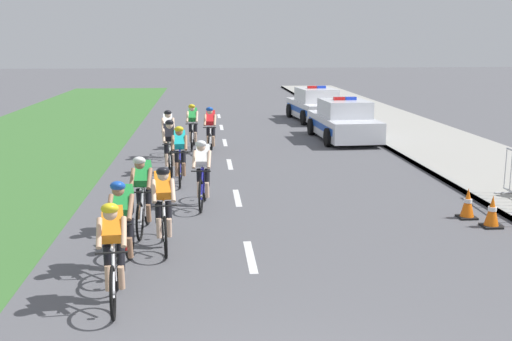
{
  "coord_description": "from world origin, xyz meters",
  "views": [
    {
      "loc": [
        -0.75,
        -4.62,
        3.57
      ],
      "look_at": [
        0.25,
        7.09,
        1.1
      ],
      "focal_mm": 43.2,
      "sensor_mm": 36.0,
      "label": 1
    }
  ],
  "objects_px": {
    "cyclist_ninth": "(193,125)",
    "police_car_second": "(316,106)",
    "police_car_nearest": "(344,122)",
    "cyclist_fourth": "(143,192)",
    "cyclist_seventh": "(170,145)",
    "cyclist_second": "(123,223)",
    "cyclist_sixth": "(180,154)",
    "traffic_cone_mid": "(468,204)",
    "cyclist_lead": "(113,250)",
    "cyclist_fifth": "(203,172)",
    "traffic_cone_near": "(492,212)",
    "cyclist_tenth": "(210,129)",
    "cyclist_eighth": "(168,133)",
    "cyclist_third": "(163,206)"
  },
  "relations": [
    {
      "from": "cyclist_seventh",
      "to": "cyclist_tenth",
      "type": "bearing_deg",
      "value": 69.97
    },
    {
      "from": "cyclist_tenth",
      "to": "cyclist_fourth",
      "type": "bearing_deg",
      "value": -99.24
    },
    {
      "from": "cyclist_fourth",
      "to": "cyclist_seventh",
      "type": "relative_size",
      "value": 1.0
    },
    {
      "from": "cyclist_fourth",
      "to": "cyclist_ninth",
      "type": "distance_m",
      "value": 9.46
    },
    {
      "from": "cyclist_third",
      "to": "cyclist_fourth",
      "type": "bearing_deg",
      "value": 114.21
    },
    {
      "from": "cyclist_fourth",
      "to": "cyclist_second",
      "type": "bearing_deg",
      "value": -93.54
    },
    {
      "from": "cyclist_second",
      "to": "cyclist_fifth",
      "type": "height_order",
      "value": "same"
    },
    {
      "from": "cyclist_ninth",
      "to": "traffic_cone_near",
      "type": "relative_size",
      "value": 2.69
    },
    {
      "from": "cyclist_fourth",
      "to": "cyclist_eighth",
      "type": "height_order",
      "value": "same"
    },
    {
      "from": "cyclist_third",
      "to": "cyclist_fifth",
      "type": "distance_m",
      "value": 2.85
    },
    {
      "from": "cyclist_ninth",
      "to": "cyclist_fifth",
      "type": "bearing_deg",
      "value": -87.53
    },
    {
      "from": "cyclist_third",
      "to": "cyclist_ninth",
      "type": "bearing_deg",
      "value": 88.09
    },
    {
      "from": "cyclist_fifth",
      "to": "cyclist_fourth",
      "type": "bearing_deg",
      "value": -122.38
    },
    {
      "from": "traffic_cone_mid",
      "to": "cyclist_lead",
      "type": "bearing_deg",
      "value": -150.95
    },
    {
      "from": "police_car_nearest",
      "to": "cyclist_second",
      "type": "bearing_deg",
      "value": -116.74
    },
    {
      "from": "police_car_nearest",
      "to": "cyclist_sixth",
      "type": "bearing_deg",
      "value": -130.59
    },
    {
      "from": "cyclist_sixth",
      "to": "police_car_nearest",
      "type": "xyz_separation_m",
      "value": [
        5.74,
        6.7,
        -0.11
      ]
    },
    {
      "from": "cyclist_sixth",
      "to": "traffic_cone_mid",
      "type": "xyz_separation_m",
      "value": [
        5.99,
        -3.62,
        -0.48
      ]
    },
    {
      "from": "cyclist_fifth",
      "to": "traffic_cone_near",
      "type": "bearing_deg",
      "value": -19.6
    },
    {
      "from": "cyclist_second",
      "to": "cyclist_fourth",
      "type": "bearing_deg",
      "value": 86.46
    },
    {
      "from": "police_car_nearest",
      "to": "traffic_cone_mid",
      "type": "relative_size",
      "value": 6.98
    },
    {
      "from": "cyclist_lead",
      "to": "cyclist_ninth",
      "type": "distance_m",
      "value": 12.73
    },
    {
      "from": "cyclist_lead",
      "to": "cyclist_seventh",
      "type": "xyz_separation_m",
      "value": [
        0.32,
        8.59,
        0.0
      ]
    },
    {
      "from": "cyclist_second",
      "to": "cyclist_tenth",
      "type": "height_order",
      "value": "same"
    },
    {
      "from": "cyclist_ninth",
      "to": "police_car_second",
      "type": "relative_size",
      "value": 0.38
    },
    {
      "from": "cyclist_second",
      "to": "police_car_nearest",
      "type": "bearing_deg",
      "value": 63.26
    },
    {
      "from": "cyclist_lead",
      "to": "cyclist_third",
      "type": "xyz_separation_m",
      "value": [
        0.54,
        2.28,
        0.0
      ]
    },
    {
      "from": "police_car_second",
      "to": "cyclist_fourth",
      "type": "bearing_deg",
      "value": -110.96
    },
    {
      "from": "cyclist_third",
      "to": "police_car_second",
      "type": "distance_m",
      "value": 18.37
    },
    {
      "from": "traffic_cone_near",
      "to": "police_car_nearest",
      "type": "bearing_deg",
      "value": 92.43
    },
    {
      "from": "cyclist_ninth",
      "to": "traffic_cone_near",
      "type": "distance_m",
      "value": 11.36
    },
    {
      "from": "cyclist_third",
      "to": "police_car_nearest",
      "type": "xyz_separation_m",
      "value": [
        5.84,
        11.72,
        -0.11
      ]
    },
    {
      "from": "cyclist_ninth",
      "to": "cyclist_tenth",
      "type": "distance_m",
      "value": 1.1
    },
    {
      "from": "police_car_nearest",
      "to": "police_car_second",
      "type": "bearing_deg",
      "value": 89.99
    },
    {
      "from": "cyclist_eighth",
      "to": "traffic_cone_mid",
      "type": "distance_m",
      "value": 9.75
    },
    {
      "from": "cyclist_lead",
      "to": "police_car_nearest",
      "type": "xyz_separation_m",
      "value": [
        6.38,
        14.01,
        -0.11
      ]
    },
    {
      "from": "cyclist_lead",
      "to": "cyclist_eighth",
      "type": "distance_m",
      "value": 10.96
    },
    {
      "from": "cyclist_third",
      "to": "traffic_cone_mid",
      "type": "height_order",
      "value": "cyclist_third"
    },
    {
      "from": "cyclist_ninth",
      "to": "police_car_second",
      "type": "xyz_separation_m",
      "value": [
        5.5,
        7.0,
        -0.11
      ]
    },
    {
      "from": "cyclist_lead",
      "to": "cyclist_second",
      "type": "xyz_separation_m",
      "value": [
        -0.03,
        1.28,
        0.0
      ]
    },
    {
      "from": "cyclist_fourth",
      "to": "police_car_nearest",
      "type": "relative_size",
      "value": 0.39
    },
    {
      "from": "cyclist_second",
      "to": "cyclist_sixth",
      "type": "xyz_separation_m",
      "value": [
        0.67,
        6.03,
        0.0
      ]
    },
    {
      "from": "cyclist_tenth",
      "to": "traffic_cone_mid",
      "type": "distance_m",
      "value": 9.6
    },
    {
      "from": "cyclist_fourth",
      "to": "cyclist_eighth",
      "type": "relative_size",
      "value": 1.0
    },
    {
      "from": "cyclist_lead",
      "to": "cyclist_eighth",
      "type": "height_order",
      "value": "same"
    },
    {
      "from": "cyclist_fourth",
      "to": "cyclist_tenth",
      "type": "distance_m",
      "value": 8.61
    },
    {
      "from": "cyclist_lead",
      "to": "police_car_second",
      "type": "bearing_deg",
      "value": 72.04
    },
    {
      "from": "cyclist_sixth",
      "to": "traffic_cone_near",
      "type": "bearing_deg",
      "value": -34.53
    },
    {
      "from": "cyclist_fourth",
      "to": "cyclist_sixth",
      "type": "relative_size",
      "value": 1.0
    },
    {
      "from": "cyclist_lead",
      "to": "police_car_second",
      "type": "relative_size",
      "value": 0.38
    }
  ]
}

